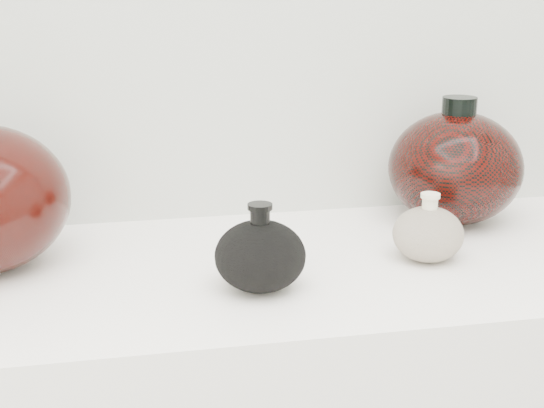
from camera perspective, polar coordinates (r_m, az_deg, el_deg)
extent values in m
cube|color=white|center=(1.14, 1.02, -5.16)|extent=(1.20, 0.50, 0.03)
ellipsoid|color=black|center=(1.03, -0.89, -3.94)|extent=(0.13, 0.13, 0.10)
cylinder|color=black|center=(1.01, -0.91, -0.98)|extent=(0.03, 0.03, 0.03)
cylinder|color=black|center=(1.01, -0.91, -0.19)|extent=(0.03, 0.03, 0.01)
ellipsoid|color=#C9AE99|center=(1.16, 11.67, -2.23)|extent=(0.13, 0.13, 0.08)
cylinder|color=beige|center=(1.15, 11.81, 0.02)|extent=(0.03, 0.03, 0.03)
cylinder|color=beige|center=(1.14, 11.84, 0.63)|extent=(0.03, 0.03, 0.01)
ellipsoid|color=black|center=(1.34, 13.61, 2.66)|extent=(0.27, 0.27, 0.19)
cylinder|color=black|center=(1.32, 13.92, 7.05)|extent=(0.07, 0.07, 0.04)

